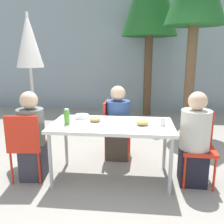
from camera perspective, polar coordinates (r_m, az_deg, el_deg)
The scene contains 15 objects.
ground_plane at distance 3.39m, azimuth 0.00°, elevation -14.69°, with size 24.00×24.00×0.00m, color gray.
building_facade at distance 7.09m, azimuth 3.53°, elevation 12.65°, with size 10.00×0.20×3.00m.
dining_table at distance 3.13m, azimuth 0.00°, elevation -3.70°, with size 1.52×0.78×0.73m.
chair_left at distance 3.28m, azimuth -19.08°, elevation -6.54°, with size 0.44×0.44×0.88m.
person_left at distance 3.33m, azimuth -17.85°, elevation -5.76°, with size 0.33×0.33×1.14m.
chair_right at distance 3.30m, azimuth 18.90°, elevation -6.42°, with size 0.41×0.41×0.88m.
person_right at distance 3.20m, azimuth 18.32°, elevation -6.48°, with size 0.36×0.36×1.16m.
chair_far at distance 3.84m, azimuth 0.21°, elevation -2.87°, with size 0.41×0.41×0.88m.
person_far at distance 3.78m, azimuth 1.32°, elevation -3.03°, with size 0.36×0.36×1.13m.
closed_umbrella at distance 3.98m, azimuth -18.42°, elevation 13.79°, with size 0.40×0.40×2.16m.
plate_0 at distance 3.16m, azimuth -3.87°, elevation -1.95°, with size 0.26×0.26×0.07m.
plate_1 at distance 3.03m, azimuth 6.95°, elevation -2.71°, with size 0.27×0.27×0.07m.
bottle at distance 3.11m, azimuth -10.28°, elevation -1.12°, with size 0.07×0.07×0.20m.
drinking_cup at distance 3.09m, azimuth 11.53°, elevation -2.18°, with size 0.07×0.07×0.09m.
salad_bowl at distance 3.37m, azimuth -6.88°, elevation -1.03°, with size 0.19×0.19×0.05m.
Camera 1 is at (0.31, -2.97, 1.60)m, focal length 40.00 mm.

